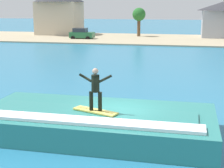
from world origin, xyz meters
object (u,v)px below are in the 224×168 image
(surfer, at_px, (95,87))
(tree_short_bushy, at_px, (139,15))
(car_near_shore, at_px, (82,34))
(wave_crest, at_px, (95,122))
(surfboard, at_px, (95,111))
(house_with_chimney, at_px, (59,9))

(surfer, relative_size, tree_short_bushy, 0.34)
(surfer, relative_size, car_near_shore, 0.45)
(surfer, bearing_deg, wave_crest, 107.32)
(surfer, bearing_deg, car_near_shore, 108.51)
(surfer, height_order, tree_short_bushy, tree_short_bushy)
(surfboard, height_order, tree_short_bushy, tree_short_bushy)
(house_with_chimney, xyz_separation_m, tree_short_bushy, (14.88, -1.06, -1.12))
(surfboard, bearing_deg, surfer, -53.43)
(wave_crest, distance_m, surfboard, 0.75)
(wave_crest, height_order, surfboard, surfboard)
(surfboard, height_order, car_near_shore, car_near_shore)
(wave_crest, distance_m, tree_short_bushy, 46.96)
(surfer, bearing_deg, tree_short_bushy, 96.45)
(wave_crest, bearing_deg, tree_short_bushy, 96.34)
(wave_crest, height_order, car_near_shore, car_near_shore)
(wave_crest, xyz_separation_m, surfboard, (0.12, -0.42, 0.62))
(surfer, bearing_deg, house_with_chimney, 112.78)
(car_near_shore, distance_m, tree_short_bushy, 10.84)
(wave_crest, relative_size, surfer, 5.67)
(wave_crest, xyz_separation_m, car_near_shore, (-13.45, 40.14, 0.42))
(surfboard, relative_size, house_with_chimney, 0.21)
(surfer, relative_size, house_with_chimney, 0.19)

